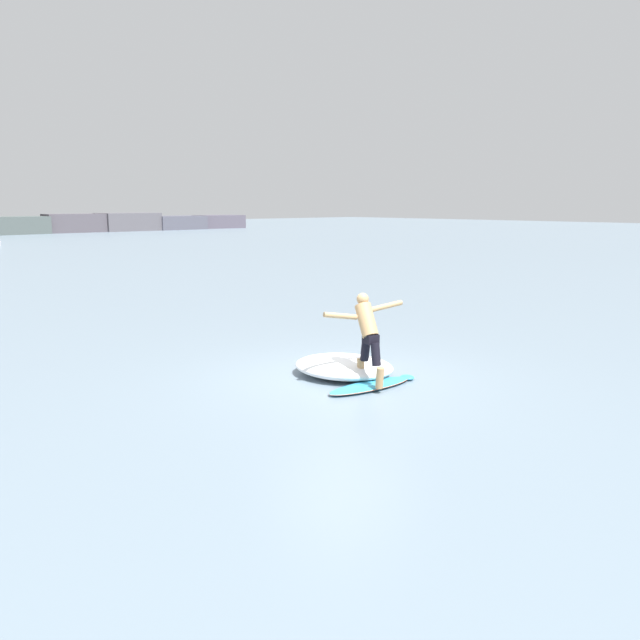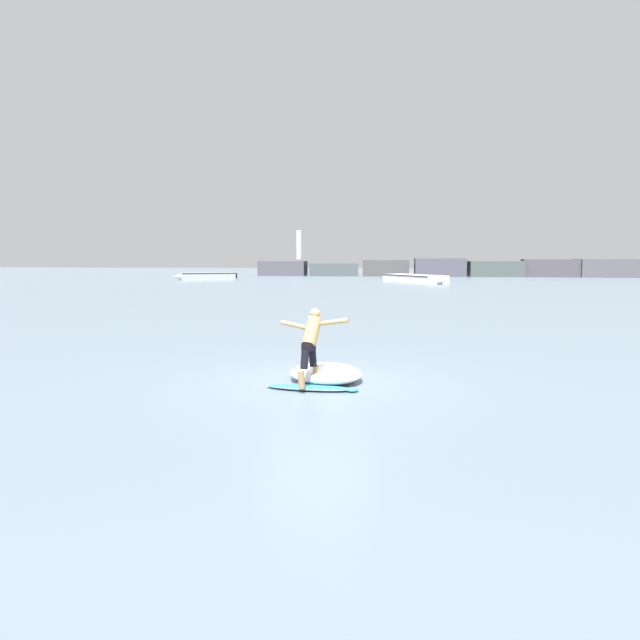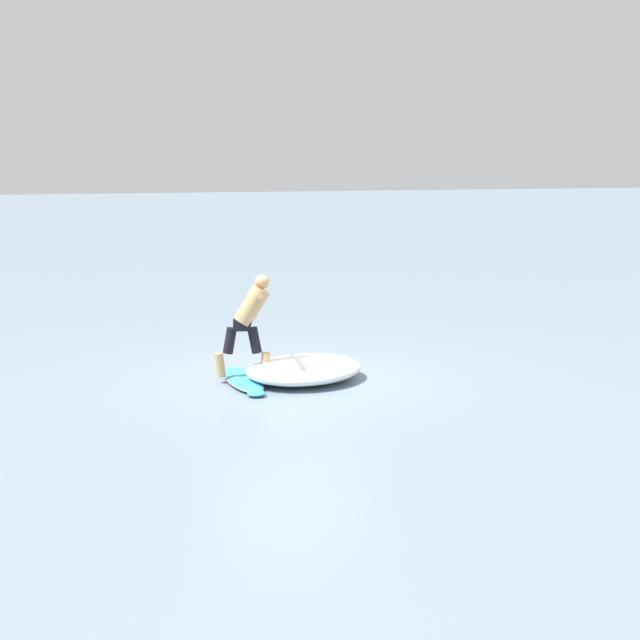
# 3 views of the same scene
# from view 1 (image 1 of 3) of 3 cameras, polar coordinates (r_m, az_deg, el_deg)

# --- Properties ---
(ground_plane) EXTENTS (200.00, 200.00, 0.00)m
(ground_plane) POSITION_cam_1_polar(r_m,az_deg,el_deg) (11.29, 2.00, -5.35)
(ground_plane) COLOR slate
(rock_jetty_breakwater) EXTENTS (55.90, 4.85, 5.44)m
(rock_jetty_breakwater) POSITION_cam_1_polar(r_m,az_deg,el_deg) (73.33, -24.51, 7.95)
(rock_jetty_breakwater) COLOR #514F59
(rock_jetty_breakwater) RESTS_ON ground
(surfboard) EXTENTS (1.89, 0.67, 0.23)m
(surfboard) POSITION_cam_1_polar(r_m,az_deg,el_deg) (10.74, 4.72, -5.98)
(surfboard) COLOR #369FC4
(surfboard) RESTS_ON ground
(surfer) EXTENTS (1.46, 0.94, 1.52)m
(surfer) POSITION_cam_1_polar(r_m,az_deg,el_deg) (10.59, 4.35, -0.98)
(surfer) COLOR tan
(surfer) RESTS_ON surfboard
(wave_foam_at_tail) EXTENTS (2.05, 2.25, 0.34)m
(wave_foam_at_tail) POSITION_cam_1_polar(r_m,az_deg,el_deg) (11.44, 2.18, -4.26)
(wave_foam_at_tail) COLOR white
(wave_foam_at_tail) RESTS_ON ground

